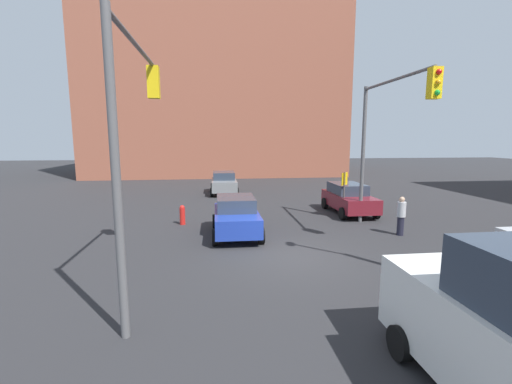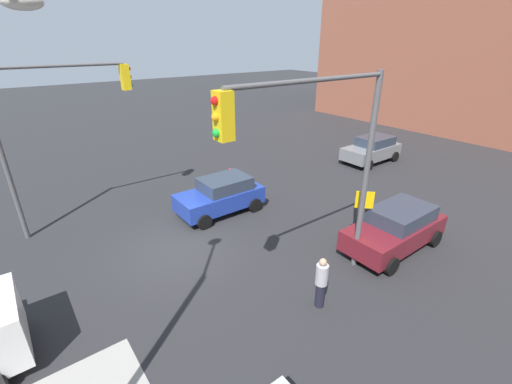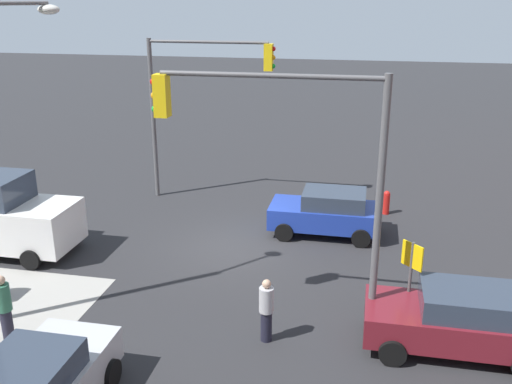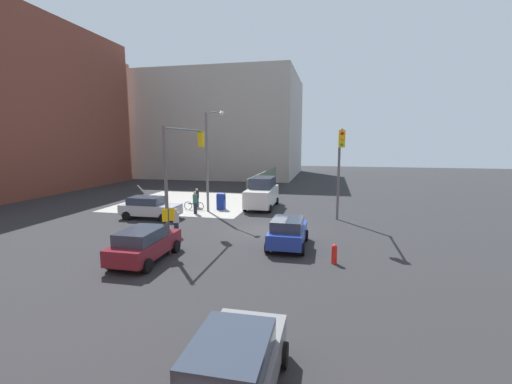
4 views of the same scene
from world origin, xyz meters
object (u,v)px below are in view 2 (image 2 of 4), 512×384
pedestrian_crossing (321,282)px  coupe_maroon (396,228)px  fire_hydrant (231,176)px  hatchback_gray (372,149)px  coupe_blue (221,195)px  traffic_signal_nw_corner (323,148)px  traffic_signal_se_corner (55,116)px

pedestrian_crossing → coupe_maroon: bearing=-95.8°
fire_hydrant → hatchback_gray: hatchback_gray is taller
hatchback_gray → coupe_blue: 11.44m
fire_hydrant → pedestrian_crossing: size_ratio=0.57×
fire_hydrant → coupe_maroon: 9.04m
traffic_signal_nw_corner → hatchback_gray: 14.10m
traffic_signal_nw_corner → traffic_signal_se_corner: (4.96, -9.00, -0.02)m
traffic_signal_nw_corner → pedestrian_crossing: (0.40, 0.70, -3.77)m
traffic_signal_se_corner → hatchback_gray: size_ratio=1.62×
coupe_blue → fire_hydrant: bearing=-130.6°
traffic_signal_se_corner → hatchback_gray: 17.50m
hatchback_gray → coupe_maroon: (7.79, 6.66, 0.00)m
fire_hydrant → coupe_blue: size_ratio=0.24×
hatchback_gray → pedestrian_crossing: (12.34, 7.16, 0.02)m
traffic_signal_nw_corner → traffic_signal_se_corner: same height
fire_hydrant → coupe_blue: coupe_blue is taller
coupe_maroon → coupe_blue: bearing=-60.5°
pedestrian_crossing → hatchback_gray: bearing=-71.9°
traffic_signal_se_corner → pedestrian_crossing: size_ratio=3.91×
coupe_blue → hatchback_gray: bearing=-178.9°
fire_hydrant → hatchback_gray: 9.61m
hatchback_gray → coupe_maroon: 10.25m
coupe_blue → traffic_signal_nw_corner: bearing=85.4°
coupe_blue → pedestrian_crossing: 7.01m
pedestrian_crossing → fire_hydrant: bearing=-29.8°
traffic_signal_nw_corner → traffic_signal_se_corner: bearing=-61.1°
fire_hydrant → pedestrian_crossing: (3.00, 9.40, 0.38)m
traffic_signal_nw_corner → coupe_maroon: 5.62m
traffic_signal_se_corner → hatchback_gray: (-16.90, 2.54, -3.77)m
hatchback_gray → pedestrian_crossing: size_ratio=2.41×
traffic_signal_nw_corner → coupe_blue: bearing=-94.6°
coupe_maroon → hatchback_gray: bearing=-139.5°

